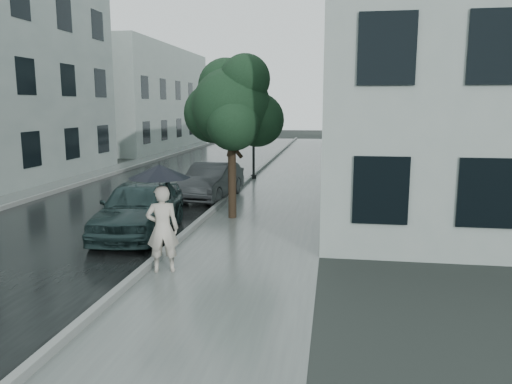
% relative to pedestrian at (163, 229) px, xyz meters
% --- Properties ---
extents(ground, '(120.00, 120.00, 0.00)m').
position_rel_pedestrian_xyz_m(ground, '(1.19, -0.03, -0.92)').
color(ground, black).
rests_on(ground, ground).
extents(sidewalk, '(3.50, 60.00, 0.01)m').
position_rel_pedestrian_xyz_m(sidewalk, '(1.44, 11.97, -0.92)').
color(sidewalk, slate).
rests_on(sidewalk, ground).
extents(kerb_near, '(0.15, 60.00, 0.15)m').
position_rel_pedestrian_xyz_m(kerb_near, '(-0.39, 11.97, -0.85)').
color(kerb_near, slate).
rests_on(kerb_near, ground).
extents(asphalt_road, '(6.85, 60.00, 0.00)m').
position_rel_pedestrian_xyz_m(asphalt_road, '(-3.89, 11.97, -0.92)').
color(asphalt_road, black).
rests_on(asphalt_road, ground).
extents(kerb_far, '(0.15, 60.00, 0.15)m').
position_rel_pedestrian_xyz_m(kerb_far, '(-7.39, 11.97, -0.85)').
color(kerb_far, slate).
rests_on(kerb_far, ground).
extents(sidewalk_far, '(1.70, 60.00, 0.01)m').
position_rel_pedestrian_xyz_m(sidewalk_far, '(-8.31, 11.97, -0.92)').
color(sidewalk_far, '#4C5451').
rests_on(sidewalk_far, ground).
extents(building_near, '(7.02, 36.00, 9.00)m').
position_rel_pedestrian_xyz_m(building_near, '(6.66, 19.47, 3.58)').
color(building_near, '#93A09A').
rests_on(building_near, ground).
extents(building_far_b, '(7.02, 18.00, 8.00)m').
position_rel_pedestrian_xyz_m(building_far_b, '(-12.58, 29.97, 3.08)').
color(building_far_b, '#93A09A').
rests_on(building_far_b, ground).
extents(pedestrian, '(0.76, 0.60, 1.83)m').
position_rel_pedestrian_xyz_m(pedestrian, '(0.00, 0.00, 0.00)').
color(pedestrian, '#BBB4A4').
rests_on(pedestrian, sidewalk).
extents(umbrella, '(1.34, 1.34, 1.37)m').
position_rel_pedestrian_xyz_m(umbrella, '(-0.04, 0.05, 1.19)').
color(umbrella, black).
rests_on(umbrella, ground).
extents(street_tree, '(3.10, 2.82, 4.92)m').
position_rel_pedestrian_xyz_m(street_tree, '(0.41, 5.27, 2.48)').
color(street_tree, '#332619').
rests_on(street_tree, ground).
extents(lamp_post, '(0.84, 0.39, 5.09)m').
position_rel_pedestrian_xyz_m(lamp_post, '(-0.41, 13.46, 1.99)').
color(lamp_post, black).
rests_on(lamp_post, ground).
extents(car_near, '(2.20, 4.54, 1.49)m').
position_rel_pedestrian_xyz_m(car_near, '(-1.65, 2.85, -0.17)').
color(car_near, '#1A2C2C').
rests_on(car_near, ground).
extents(car_far, '(1.76, 4.12, 1.32)m').
position_rel_pedestrian_xyz_m(car_far, '(-1.01, 8.24, -0.25)').
color(car_far, '#272B2D').
rests_on(car_far, ground).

